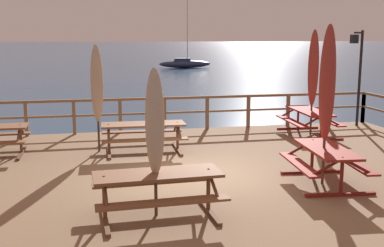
% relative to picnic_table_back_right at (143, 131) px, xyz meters
% --- Properties ---
extents(ground_plane, '(600.00, 600.00, 0.00)m').
position_rel_picnic_table_back_right_xyz_m(ground_plane, '(0.98, -2.32, -1.25)').
color(ground_plane, navy).
extents(wooden_deck, '(14.47, 10.42, 0.68)m').
position_rel_picnic_table_back_right_xyz_m(wooden_deck, '(0.98, -2.32, -0.90)').
color(wooden_deck, '#846647').
rests_on(wooden_deck, ground).
extents(railing_waterside_far, '(14.27, 0.10, 1.09)m').
position_rel_picnic_table_back_right_xyz_m(railing_waterside_far, '(0.98, 2.74, 0.16)').
color(railing_waterside_far, brown).
rests_on(railing_waterside_far, wooden_deck).
extents(picnic_table_back_right, '(2.20, 1.45, 0.78)m').
position_rel_picnic_table_back_right_xyz_m(picnic_table_back_right, '(0.00, 0.00, 0.00)').
color(picnic_table_back_right, brown).
rests_on(picnic_table_back_right, wooden_deck).
extents(picnic_table_back_left, '(1.57, 2.03, 0.78)m').
position_rel_picnic_table_back_right_xyz_m(picnic_table_back_left, '(3.37, -3.55, -0.01)').
color(picnic_table_back_left, maroon).
rests_on(picnic_table_back_left, wooden_deck).
extents(picnic_table_mid_left, '(2.18, 1.48, 0.78)m').
position_rel_picnic_table_back_right_xyz_m(picnic_table_mid_left, '(-0.26, -4.61, -0.00)').
color(picnic_table_mid_left, brown).
rests_on(picnic_table_mid_left, wooden_deck).
extents(picnic_table_mid_right, '(1.51, 2.24, 0.78)m').
position_rel_picnic_table_back_right_xyz_m(picnic_table_mid_right, '(5.25, 1.16, 0.00)').
color(picnic_table_mid_right, maroon).
rests_on(picnic_table_mid_right, wooden_deck).
extents(patio_umbrella_tall_mid_right, '(0.32, 0.32, 3.26)m').
position_rel_picnic_table_back_right_xyz_m(patio_umbrella_tall_mid_right, '(3.33, -3.51, 1.51)').
color(patio_umbrella_tall_mid_right, '#4C3828').
rests_on(patio_umbrella_tall_mid_right, wooden_deck).
extents(patio_umbrella_tall_mid_left, '(0.32, 0.32, 2.53)m').
position_rel_picnic_table_back_right_xyz_m(patio_umbrella_tall_mid_left, '(-0.29, -4.56, 1.04)').
color(patio_umbrella_tall_mid_left, '#4C3828').
rests_on(patio_umbrella_tall_mid_left, wooden_deck).
extents(patio_umbrella_short_front, '(0.32, 0.32, 3.22)m').
position_rel_picnic_table_back_right_xyz_m(patio_umbrella_short_front, '(5.30, 1.14, 1.48)').
color(patio_umbrella_short_front, '#4C3828').
rests_on(patio_umbrella_short_front, wooden_deck).
extents(patio_umbrella_short_back, '(0.32, 0.32, 2.82)m').
position_rel_picnic_table_back_right_xyz_m(patio_umbrella_short_back, '(-1.15, 0.30, 1.23)').
color(patio_umbrella_short_back, '#4C3828').
rests_on(patio_umbrella_short_back, wooden_deck).
extents(lamp_post_hooked, '(0.61, 0.44, 3.20)m').
position_rel_picnic_table_back_right_xyz_m(lamp_post_hooked, '(7.35, 2.08, 1.55)').
color(lamp_post_hooked, black).
rests_on(lamp_post_hooked, wooden_deck).
extents(sailboat_distant, '(6.11, 2.15, 7.72)m').
position_rel_picnic_table_back_right_xyz_m(sailboat_distant, '(9.46, 42.64, -0.73)').
color(sailboat_distant, navy).
rests_on(sailboat_distant, ground).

